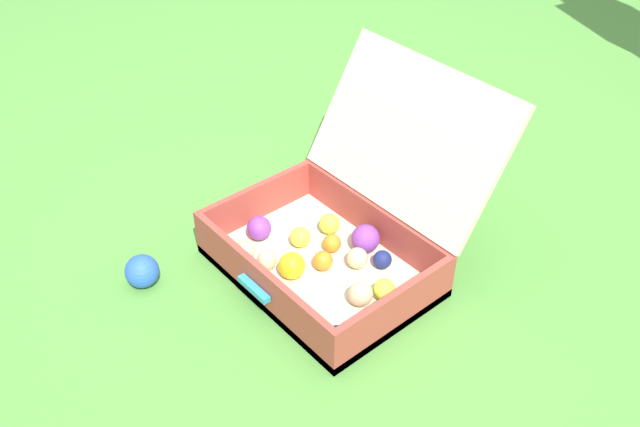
% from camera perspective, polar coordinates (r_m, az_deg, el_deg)
% --- Properties ---
extents(ground_plane, '(16.00, 16.00, 0.00)m').
position_cam_1_polar(ground_plane, '(1.93, -0.24, -2.44)').
color(ground_plane, '#4C8C38').
extents(open_suitcase, '(0.57, 0.63, 0.48)m').
position_cam_1_polar(open_suitcase, '(1.81, 1.89, -1.27)').
color(open_suitcase, beige).
rests_on(open_suitcase, ground).
extents(stray_ball_on_grass, '(0.09, 0.09, 0.09)m').
position_cam_1_polar(stray_ball_on_grass, '(1.84, -14.46, -4.63)').
color(stray_ball_on_grass, blue).
rests_on(stray_ball_on_grass, ground).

